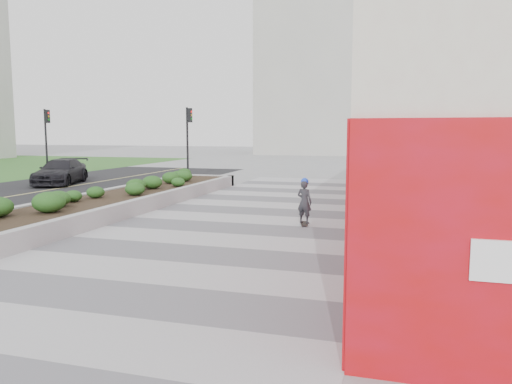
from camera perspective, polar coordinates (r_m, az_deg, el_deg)
ground at (r=10.26m, az=-10.89°, el=-9.34°), size 160.00×160.00×0.00m
walkway at (r=12.90m, az=-4.72°, el=-5.83°), size 8.00×36.00×0.01m
building at (r=17.89m, az=24.61°, el=9.93°), size 6.04×24.08×8.00m
planter at (r=18.84m, az=-15.98°, el=-0.74°), size 3.00×18.00×0.90m
traffic_signal_near at (r=28.76m, az=-7.73°, el=6.71°), size 0.33×0.28×4.20m
traffic_signal_far at (r=33.21m, az=-22.81°, el=6.26°), size 0.33×0.28×4.20m
distant_bldg_north_l at (r=64.83m, az=8.21°, el=13.22°), size 16.00×12.00×20.00m
distant_bldg_north_r at (r=70.10m, az=25.77°, el=13.78°), size 14.00×10.00×24.00m
manhole_cover at (r=12.73m, az=-2.61°, el=-5.99°), size 0.44×0.44×0.01m
skateboarder at (r=15.18m, az=5.56°, el=-1.08°), size 0.55×0.75×1.46m
car_dark at (r=29.04m, az=-21.43°, el=2.17°), size 3.23×5.00×1.35m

